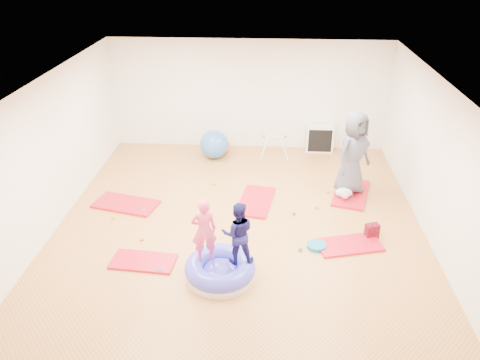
{
  "coord_description": "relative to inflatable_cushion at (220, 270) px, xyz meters",
  "views": [
    {
      "loc": [
        0.49,
        -7.48,
        4.97
      ],
      "look_at": [
        0.0,
        0.3,
        0.9
      ],
      "focal_mm": 35.0,
      "sensor_mm": 36.0,
      "label": 1
    }
  ],
  "objects": [
    {
      "name": "yellow_toy",
      "position": [
        -0.22,
        -0.37,
        -0.13
      ],
      "size": [
        0.2,
        0.2,
        0.03
      ],
      "primitive_type": "cylinder",
      "color": "orange",
      "rests_on": "ground"
    },
    {
      "name": "gym_mat_front_left",
      "position": [
        -1.36,
        0.29,
        -0.12
      ],
      "size": [
        1.13,
        0.63,
        0.05
      ],
      "primitive_type": "cube",
      "rotation": [
        0.0,
        0.0,
        -0.08
      ],
      "color": "red",
      "rests_on": "ground"
    },
    {
      "name": "child_navy",
      "position": [
        0.29,
        0.06,
        0.73
      ],
      "size": [
        0.56,
        0.46,
        1.08
      ],
      "primitive_type": "imported",
      "rotation": [
        0.0,
        0.0,
        3.24
      ],
      "color": "#161556",
      "rests_on": "inflatable_cushion"
    },
    {
      "name": "adult_caregiver",
      "position": [
        2.51,
        2.98,
        0.81
      ],
      "size": [
        1.04,
        1.01,
        1.79
      ],
      "primitive_type": "imported",
      "rotation": [
        0.0,
        0.0,
        0.72
      ],
      "color": "#4B4E5C",
      "rests_on": "gym_mat_rear_right"
    },
    {
      "name": "exercise_ball_blue",
      "position": [
        -0.61,
        4.64,
        0.22
      ],
      "size": [
        0.72,
        0.72,
        0.72
      ],
      "primitive_type": "sphere",
      "color": "#3167B5",
      "rests_on": "ground"
    },
    {
      "name": "cube_shelf",
      "position": [
        2.05,
        5.22,
        0.2
      ],
      "size": [
        0.69,
        0.34,
        0.69
      ],
      "color": "white",
      "rests_on": "ground"
    },
    {
      "name": "gym_mat_center_back",
      "position": [
        0.5,
        2.46,
        -0.12
      ],
      "size": [
        0.83,
        1.36,
        0.05
      ],
      "primitive_type": "cube",
      "rotation": [
        0.0,
        0.0,
        1.41
      ],
      "color": "red",
      "rests_on": "ground"
    },
    {
      "name": "inflatable_cushion",
      "position": [
        0.0,
        0.0,
        0.0
      ],
      "size": [
        1.16,
        1.16,
        0.37
      ],
      "rotation": [
        0.0,
        0.0,
        -0.06
      ],
      "color": "silver",
      "rests_on": "ground"
    },
    {
      "name": "ball_pit_balls",
      "position": [
        -0.11,
        1.7,
        -0.11
      ],
      "size": [
        4.43,
        3.21,
        0.07
      ],
      "color": "orange",
      "rests_on": "ground"
    },
    {
      "name": "backpack",
      "position": [
        2.69,
        1.3,
        -0.0
      ],
      "size": [
        0.28,
        0.22,
        0.28
      ],
      "primitive_type": "cube",
      "rotation": [
        0.0,
        0.0,
        0.33
      ],
      "color": "maroon",
      "rests_on": "ground"
    },
    {
      "name": "infant_play_gym",
      "position": [
        0.89,
        4.83,
        0.22
      ],
      "size": [
        0.72,
        0.68,
        0.55
      ],
      "rotation": [
        0.0,
        0.0,
        0.14
      ],
      "color": "white",
      "rests_on": "ground"
    },
    {
      "name": "gym_mat_rear_right",
      "position": [
        2.56,
        2.93,
        -0.11
      ],
      "size": [
        1.01,
        1.48,
        0.06
      ],
      "primitive_type": "cube",
      "rotation": [
        0.0,
        0.0,
        1.3
      ],
      "color": "red",
      "rests_on": "ground"
    },
    {
      "name": "room",
      "position": [
        0.22,
        1.43,
        1.26
      ],
      "size": [
        7.01,
        8.01,
        2.81
      ],
      "color": "#CA8E44",
      "rests_on": "ground"
    },
    {
      "name": "exercise_ball_orange",
      "position": [
        -0.4,
        4.93,
        0.04
      ],
      "size": [
        0.36,
        0.36,
        0.36
      ],
      "primitive_type": "sphere",
      "color": "#EC5C2F",
      "rests_on": "ground"
    },
    {
      "name": "infant",
      "position": [
        2.36,
        2.68,
        0.02
      ],
      "size": [
        0.35,
        0.36,
        0.21
      ],
      "color": "silver",
      "rests_on": "gym_mat_rear_right"
    },
    {
      "name": "child_pink",
      "position": [
        -0.25,
        0.08,
        0.75
      ],
      "size": [
        0.46,
        0.36,
        1.12
      ],
      "primitive_type": "imported",
      "rotation": [
        0.0,
        0.0,
        3.39
      ],
      "color": "#F74478",
      "rests_on": "inflatable_cushion"
    },
    {
      "name": "gym_mat_right",
      "position": [
        2.24,
        0.99,
        -0.12
      ],
      "size": [
        1.25,
        0.84,
        0.05
      ],
      "primitive_type": "cube",
      "rotation": [
        0.0,
        0.0,
        0.25
      ],
      "color": "red",
      "rests_on": "ground"
    },
    {
      "name": "balance_disc",
      "position": [
        1.65,
        0.91,
        -0.1
      ],
      "size": [
        0.35,
        0.35,
        0.08
      ],
      "primitive_type": "cylinder",
      "color": "#137194",
      "rests_on": "ground"
    },
    {
      "name": "gym_mat_mid_left",
      "position": [
        -2.19,
        2.17,
        -0.12
      ],
      "size": [
        1.42,
        0.95,
        0.05
      ],
      "primitive_type": "cube",
      "rotation": [
        0.0,
        0.0,
        -0.24
      ],
      "color": "red",
      "rests_on": "ground"
    }
  ]
}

